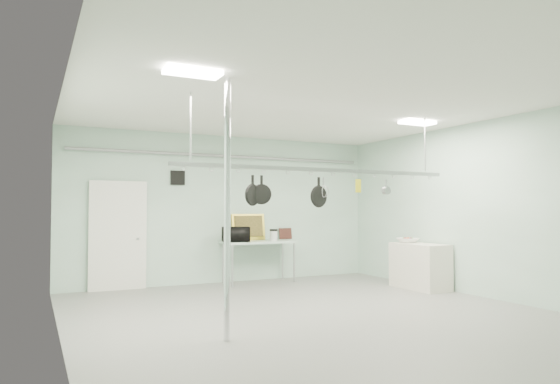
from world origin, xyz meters
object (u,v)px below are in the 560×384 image
prep_table (259,244)px  side_cabinet (420,266)px  chrome_pole (227,208)px  microwave (236,234)px  pot_rack (322,168)px  skillet_left (253,190)px  fruit_bowl (408,240)px  coffee_canister (274,236)px  skillet_mid (261,189)px  skillet_right (319,192)px

prep_table → side_cabinet: 3.39m
chrome_pole → microwave: size_ratio=5.62×
pot_rack → chrome_pole: bearing=-154.7°
skillet_left → fruit_bowl: bearing=-8.7°
fruit_bowl → coffee_canister: bearing=140.2°
coffee_canister → pot_rack: bearing=-102.6°
chrome_pole → coffee_canister: 4.92m
prep_table → fruit_bowl: (2.51, -1.90, 0.12)m
pot_rack → skillet_mid: bearing=180.0°
fruit_bowl → skillet_left: 4.41m
skillet_left → skillet_mid: bearing=-27.6°
microwave → fruit_bowl: (3.09, -1.78, -0.11)m
chrome_pole → skillet_mid: 1.28m
skillet_mid → skillet_right: 0.97m
prep_table → skillet_mid: 3.75m
chrome_pole → fruit_bowl: 5.37m
skillet_right → pot_rack: bearing=-14.4°
coffee_canister → skillet_left: 3.83m
chrome_pole → pot_rack: size_ratio=0.67×
side_cabinet → skillet_right: bearing=-159.9°
prep_table → skillet_mid: (-1.43, -3.30, 1.05)m
fruit_bowl → skillet_right: (-2.97, -1.40, 0.90)m
side_cabinet → skillet_mid: size_ratio=2.90×
prep_table → coffee_canister: (0.32, -0.08, 0.18)m
fruit_bowl → skillet_right: 3.40m
prep_table → side_cabinet: size_ratio=1.33×
microwave → prep_table: bearing=-152.2°
coffee_canister → microwave: bearing=-177.2°
side_cabinet → pot_rack: (-2.95, -1.10, 1.78)m
pot_rack → microwave: (-0.18, 3.18, -1.17)m
coffee_canister → skillet_right: size_ratio=0.45×
chrome_pole → microwave: chrome_pole is taller
side_cabinet → fruit_bowl: 0.58m
chrome_pole → coffee_canister: chrome_pole is taller
pot_rack → skillet_right: bearing=180.0°
side_cabinet → skillet_right: (-3.01, -1.10, 1.40)m
microwave → skillet_right: (0.12, -3.18, 0.79)m
skillet_mid → coffee_canister: bearing=74.9°
skillet_left → coffee_canister: bearing=31.9°
skillet_right → microwave: bearing=77.8°
side_cabinet → skillet_right: size_ratio=2.57×
microwave → skillet_right: 3.27m
coffee_canister → fruit_bowl: 2.85m
microwave → skillet_mid: 3.39m
chrome_pole → side_cabinet: (4.85, 2.00, -1.15)m
prep_table → pot_rack: 3.61m
chrome_pole → skillet_right: (1.84, 0.90, 0.25)m
side_cabinet → microwave: size_ratio=2.11×
pot_rack → skillet_left: 1.23m
skillet_right → skillet_mid: bearing=165.6°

